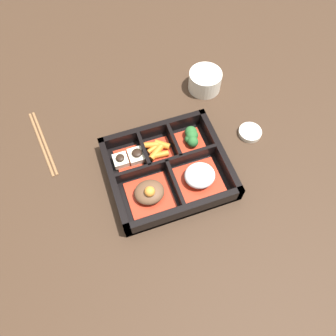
% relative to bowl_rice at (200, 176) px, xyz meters
% --- Properties ---
extents(ground_plane, '(3.00, 3.00, 0.00)m').
position_rel_bowl_rice_xyz_m(ground_plane, '(0.06, -0.05, -0.03)').
color(ground_plane, '#382619').
extents(bento_base, '(0.27, 0.24, 0.01)m').
position_rel_bowl_rice_xyz_m(bento_base, '(0.06, -0.05, -0.02)').
color(bento_base, black).
rests_on(bento_base, ground_plane).
extents(bento_rim, '(0.27, 0.24, 0.05)m').
position_rel_bowl_rice_xyz_m(bento_rim, '(0.06, -0.05, -0.01)').
color(bento_rim, black).
rests_on(bento_rim, ground_plane).
extents(bowl_rice, '(0.10, 0.09, 0.04)m').
position_rel_bowl_rice_xyz_m(bowl_rice, '(0.00, 0.00, 0.00)').
color(bowl_rice, '#B22D19').
rests_on(bowl_rice, bento_base).
extents(bowl_stew, '(0.10, 0.09, 0.05)m').
position_rel_bowl_rice_xyz_m(bowl_stew, '(0.12, 0.00, -0.00)').
color(bowl_stew, '#B22D19').
rests_on(bowl_stew, bento_base).
extents(bowl_greens, '(0.06, 0.07, 0.04)m').
position_rel_bowl_rice_xyz_m(bowl_greens, '(-0.02, -0.11, -0.00)').
color(bowl_greens, '#B22D19').
rests_on(bowl_greens, bento_base).
extents(bowl_carrots, '(0.06, 0.07, 0.02)m').
position_rel_bowl_rice_xyz_m(bowl_carrots, '(0.06, -0.10, -0.01)').
color(bowl_carrots, '#B22D19').
rests_on(bowl_carrots, bento_base).
extents(bowl_tofu, '(0.08, 0.07, 0.03)m').
position_rel_bowl_rice_xyz_m(bowl_tofu, '(0.13, -0.10, -0.01)').
color(bowl_tofu, '#B22D19').
rests_on(bowl_tofu, bento_base).
extents(tea_cup, '(0.09, 0.09, 0.05)m').
position_rel_bowl_rice_xyz_m(tea_cup, '(-0.12, -0.26, -0.00)').
color(tea_cup, beige).
rests_on(tea_cup, ground_plane).
extents(chopsticks, '(0.04, 0.21, 0.01)m').
position_rel_bowl_rice_xyz_m(chopsticks, '(0.32, -0.23, -0.03)').
color(chopsticks, brown).
rests_on(chopsticks, ground_plane).
extents(sauce_dish, '(0.06, 0.06, 0.01)m').
position_rel_bowl_rice_xyz_m(sauce_dish, '(-0.17, -0.08, -0.02)').
color(sauce_dish, beige).
rests_on(sauce_dish, ground_plane).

